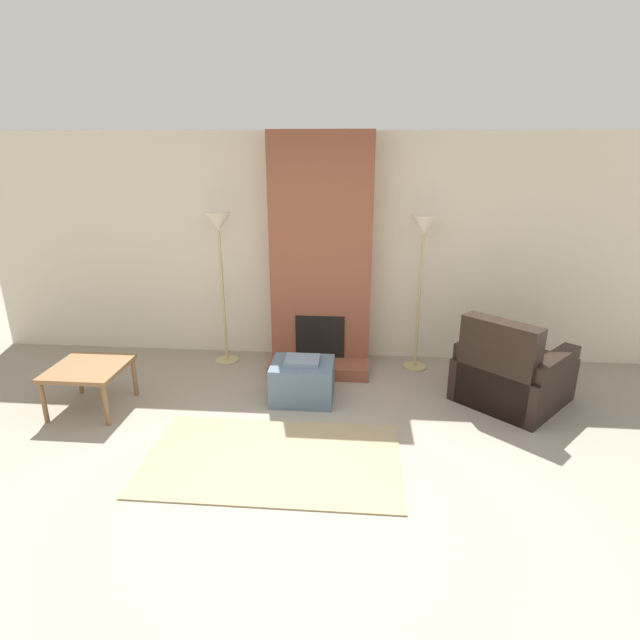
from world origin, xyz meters
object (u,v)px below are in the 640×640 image
object	(u,v)px
ottoman	(303,380)
floor_lamp_right	(423,240)
side_table	(89,371)
armchair	(510,375)
floor_lamp_left	(219,236)

from	to	relation	value
ottoman	floor_lamp_right	size ratio (longest dim) A/B	0.35
ottoman	side_table	size ratio (longest dim) A/B	0.90
ottoman	armchair	bearing A→B (deg)	3.39
armchair	floor_lamp_left	xyz separation A→B (m)	(-3.07, 0.78, 1.21)
side_table	floor_lamp_right	world-z (taller)	floor_lamp_right
armchair	floor_lamp_left	world-z (taller)	floor_lamp_left
floor_lamp_left	floor_lamp_right	distance (m)	2.23
ottoman	side_table	world-z (taller)	ottoman
ottoman	floor_lamp_left	distance (m)	1.87
ottoman	armchair	world-z (taller)	armchair
side_table	ottoman	bearing A→B (deg)	9.87
floor_lamp_right	side_table	bearing A→B (deg)	-158.87
side_table	floor_lamp_right	size ratio (longest dim) A/B	0.39
floor_lamp_left	floor_lamp_right	xyz separation A→B (m)	(2.23, 0.00, -0.01)
side_table	floor_lamp_left	distance (m)	1.94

